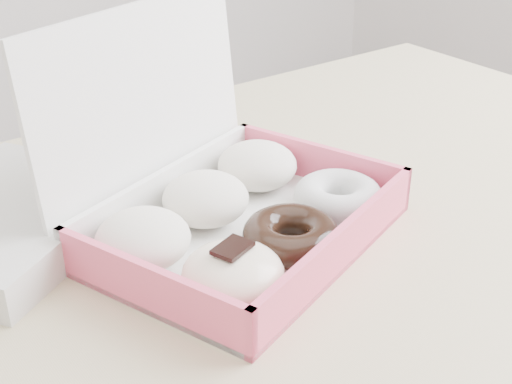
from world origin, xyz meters
TOP-DOWN VIEW (x-y plane):
  - table at (0.00, 0.00)m, footprint 1.20×0.80m
  - donut_box at (-0.13, -0.01)m, footprint 0.40×0.37m
  - newspapers at (-0.33, 0.14)m, footprint 0.34×0.32m

SIDE VIEW (x-z plane):
  - table at x=0.00m, z-range 0.30..1.05m
  - newspapers at x=-0.33m, z-range 0.75..0.79m
  - donut_box at x=-0.13m, z-range 0.67..0.91m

